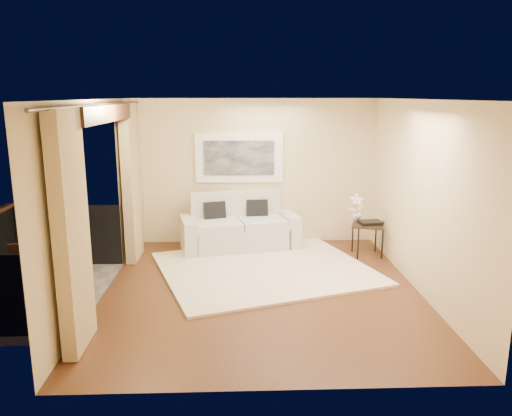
{
  "coord_description": "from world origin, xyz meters",
  "views": [
    {
      "loc": [
        -0.33,
        -6.75,
        2.76
      ],
      "look_at": [
        -0.05,
        0.76,
        1.05
      ],
      "focal_mm": 35.0,
      "sensor_mm": 36.0,
      "label": 1
    }
  ],
  "objects_px": {
    "balcony_chair_near": "(26,275)",
    "side_table": "(368,227)",
    "bistro_table": "(42,260)",
    "balcony_chair_far": "(42,247)",
    "orchid": "(357,208)",
    "ice_bucket": "(28,245)",
    "sofa": "(239,229)"
  },
  "relations": [
    {
      "from": "balcony_chair_near",
      "to": "ice_bucket",
      "type": "bearing_deg",
      "value": 89.35
    },
    {
      "from": "side_table",
      "to": "balcony_chair_far",
      "type": "height_order",
      "value": "balcony_chair_far"
    },
    {
      "from": "bistro_table",
      "to": "ice_bucket",
      "type": "relative_size",
      "value": 3.72
    },
    {
      "from": "orchid",
      "to": "balcony_chair_near",
      "type": "xyz_separation_m",
      "value": [
        -4.79,
        -2.39,
        -0.29
      ]
    },
    {
      "from": "orchid",
      "to": "balcony_chair_far",
      "type": "height_order",
      "value": "orchid"
    },
    {
      "from": "balcony_chair_near",
      "to": "sofa",
      "type": "bearing_deg",
      "value": 32.59
    },
    {
      "from": "bistro_table",
      "to": "ice_bucket",
      "type": "xyz_separation_m",
      "value": [
        -0.19,
        0.09,
        0.18
      ]
    },
    {
      "from": "balcony_chair_far",
      "to": "ice_bucket",
      "type": "bearing_deg",
      "value": 103.92
    },
    {
      "from": "bistro_table",
      "to": "balcony_chair_far",
      "type": "relative_size",
      "value": 0.74
    },
    {
      "from": "side_table",
      "to": "balcony_chair_near",
      "type": "relative_size",
      "value": 0.71
    },
    {
      "from": "ice_bucket",
      "to": "bistro_table",
      "type": "bearing_deg",
      "value": -24.04
    },
    {
      "from": "bistro_table",
      "to": "orchid",
      "type": "bearing_deg",
      "value": 25.21
    },
    {
      "from": "sofa",
      "to": "balcony_chair_near",
      "type": "bearing_deg",
      "value": -146.42
    },
    {
      "from": "sofa",
      "to": "balcony_chair_far",
      "type": "xyz_separation_m",
      "value": [
        -2.88,
        -1.75,
        0.23
      ]
    },
    {
      "from": "balcony_chair_far",
      "to": "ice_bucket",
      "type": "distance_m",
      "value": 0.79
    },
    {
      "from": "orchid",
      "to": "balcony_chair_near",
      "type": "bearing_deg",
      "value": -153.49
    },
    {
      "from": "orchid",
      "to": "ice_bucket",
      "type": "distance_m",
      "value": 5.29
    },
    {
      "from": "orchid",
      "to": "ice_bucket",
      "type": "xyz_separation_m",
      "value": [
        -4.85,
        -2.11,
        0.02
      ]
    },
    {
      "from": "sofa",
      "to": "balcony_chair_near",
      "type": "xyz_separation_m",
      "value": [
        -2.71,
        -2.76,
        0.18
      ]
    },
    {
      "from": "orchid",
      "to": "bistro_table",
      "type": "bearing_deg",
      "value": -154.79
    },
    {
      "from": "side_table",
      "to": "bistro_table",
      "type": "relative_size",
      "value": 0.88
    },
    {
      "from": "balcony_chair_far",
      "to": "bistro_table",
      "type": "bearing_deg",
      "value": 115.48
    },
    {
      "from": "bistro_table",
      "to": "balcony_chair_near",
      "type": "xyz_separation_m",
      "value": [
        -0.13,
        -0.2,
        -0.13
      ]
    },
    {
      "from": "balcony_chair_far",
      "to": "balcony_chair_near",
      "type": "xyz_separation_m",
      "value": [
        0.18,
        -1.02,
        -0.05
      ]
    },
    {
      "from": "balcony_chair_near",
      "to": "side_table",
      "type": "bearing_deg",
      "value": 11.23
    },
    {
      "from": "side_table",
      "to": "balcony_chair_near",
      "type": "xyz_separation_m",
      "value": [
        -4.95,
        -2.23,
        0.02
      ]
    },
    {
      "from": "side_table",
      "to": "ice_bucket",
      "type": "xyz_separation_m",
      "value": [
        -5.02,
        -1.95,
        0.33
      ]
    },
    {
      "from": "side_table",
      "to": "bistro_table",
      "type": "xyz_separation_m",
      "value": [
        -4.82,
        -2.03,
        0.15
      ]
    },
    {
      "from": "balcony_chair_near",
      "to": "orchid",
      "type": "bearing_deg",
      "value": 13.52
    },
    {
      "from": "sofa",
      "to": "bistro_table",
      "type": "relative_size",
      "value": 3.0
    },
    {
      "from": "ice_bucket",
      "to": "orchid",
      "type": "bearing_deg",
      "value": 23.49
    },
    {
      "from": "side_table",
      "to": "bistro_table",
      "type": "bearing_deg",
      "value": -157.15
    }
  ]
}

